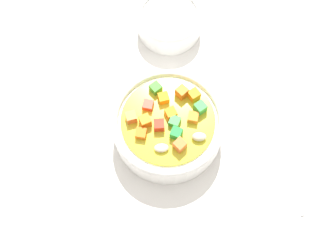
% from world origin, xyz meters
% --- Properties ---
extents(ground_plane, '(1.40, 1.40, 0.02)m').
position_xyz_m(ground_plane, '(0.00, 0.00, -0.01)').
color(ground_plane, silver).
extents(soup_bowl_main, '(0.16, 0.16, 0.07)m').
position_xyz_m(soup_bowl_main, '(-0.00, 0.00, 0.03)').
color(soup_bowl_main, white).
rests_on(soup_bowl_main, ground_plane).
extents(spoon, '(0.15, 0.15, 0.01)m').
position_xyz_m(spoon, '(-0.07, 0.12, 0.00)').
color(spoon, silver).
rests_on(spoon, ground_plane).
extents(side_bowl_small, '(0.10, 0.10, 0.04)m').
position_xyz_m(side_bowl_small, '(-0.17, -0.08, 0.02)').
color(side_bowl_small, white).
rests_on(side_bowl_small, ground_plane).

